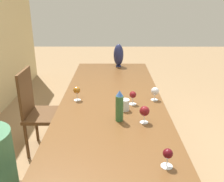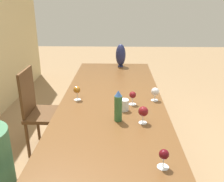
{
  "view_description": "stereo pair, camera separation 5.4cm",
  "coord_description": "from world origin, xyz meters",
  "views": [
    {
      "loc": [
        -2.09,
        -0.01,
        1.74
      ],
      "look_at": [
        0.15,
        0.0,
        0.88
      ],
      "focal_mm": 40.0,
      "sensor_mm": 36.0,
      "label": 1
    },
    {
      "loc": [
        -2.09,
        -0.06,
        1.74
      ],
      "look_at": [
        0.15,
        0.0,
        0.88
      ],
      "focal_mm": 40.0,
      "sensor_mm": 36.0,
      "label": 2
    }
  ],
  "objects": [
    {
      "name": "ground_plane",
      "position": [
        0.0,
        0.0,
        0.0
      ],
      "size": [
        14.0,
        14.0,
        0.0
      ],
      "primitive_type": "plane",
      "color": "#937551"
    },
    {
      "name": "dining_table",
      "position": [
        0.0,
        0.0,
        0.72
      ],
      "size": [
        3.16,
        0.99,
        0.78
      ],
      "color": "brown",
      "rests_on": "ground_plane"
    },
    {
      "name": "water_bottle",
      "position": [
        -0.26,
        -0.06,
        0.91
      ],
      "size": [
        0.06,
        0.06,
        0.26
      ],
      "color": "#336638",
      "rests_on": "dining_table"
    },
    {
      "name": "water_tumbler",
      "position": [
        -0.06,
        -0.11,
        0.83
      ],
      "size": [
        0.08,
        0.08,
        0.1
      ],
      "color": "silver",
      "rests_on": "dining_table"
    },
    {
      "name": "vase",
      "position": [
        1.42,
        -0.09,
        0.95
      ],
      "size": [
        0.14,
        0.14,
        0.32
      ],
      "color": "#1E234C",
      "rests_on": "dining_table"
    },
    {
      "name": "wine_glass_1",
      "position": [
        0.07,
        -0.2,
        0.87
      ],
      "size": [
        0.07,
        0.07,
        0.13
      ],
      "color": "silver",
      "rests_on": "dining_table"
    },
    {
      "name": "wine_glass_2",
      "position": [
        0.17,
        -0.42,
        0.87
      ],
      "size": [
        0.08,
        0.08,
        0.13
      ],
      "color": "silver",
      "rests_on": "dining_table"
    },
    {
      "name": "wine_glass_3",
      "position": [
        0.16,
        0.34,
        0.88
      ],
      "size": [
        0.07,
        0.07,
        0.14
      ],
      "color": "silver",
      "rests_on": "dining_table"
    },
    {
      "name": "wine_glass_5",
      "position": [
        -0.85,
        -0.33,
        0.86
      ],
      "size": [
        0.07,
        0.07,
        0.12
      ],
      "color": "silver",
      "rests_on": "dining_table"
    },
    {
      "name": "wine_glass_6",
      "position": [
        -0.3,
        -0.26,
        0.88
      ],
      "size": [
        0.08,
        0.08,
        0.14
      ],
      "color": "silver",
      "rests_on": "dining_table"
    },
    {
      "name": "chair_far",
      "position": [
        0.49,
        0.84,
        0.53
      ],
      "size": [
        0.44,
        0.44,
        0.99
      ],
      "color": "brown",
      "rests_on": "ground_plane"
    }
  ]
}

